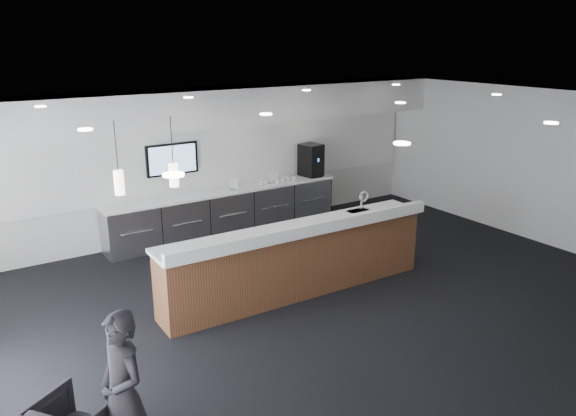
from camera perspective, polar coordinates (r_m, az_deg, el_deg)
ground at (r=8.96m, az=4.64°, el=-9.12°), size 10.00×10.00×0.00m
ceiling at (r=8.10m, az=5.15°, el=10.30°), size 10.00×8.00×0.02m
back_wall at (r=11.71m, az=-7.28°, el=4.87°), size 10.00×0.02×3.00m
right_wall at (r=12.06m, az=24.01°, el=3.89°), size 0.02×8.00×3.00m
soffit_bulkhead at (r=11.12m, az=-6.46°, el=10.27°), size 10.00×0.90×0.70m
alcove_panel at (r=11.66m, az=-7.23°, el=5.33°), size 9.80×0.06×1.40m
back_credenza at (r=11.65m, az=-6.31°, el=-0.35°), size 5.06×0.66×0.95m
wall_tv at (r=11.20m, az=-11.70°, el=4.89°), size 1.05×0.08×0.62m
pendant_left at (r=7.75m, az=-12.93°, el=4.01°), size 0.12×0.12×0.30m
pendant_right at (r=7.55m, az=-17.90°, el=3.26°), size 0.12×0.12×0.30m
ceiling_can_lights at (r=8.10m, az=5.15°, el=10.09°), size 7.00×5.00×0.02m
service_counter at (r=8.89m, az=0.99°, el=-5.20°), size 4.61×0.85×1.49m
coffee_machine at (r=12.53m, az=2.34°, el=4.88°), size 0.48×0.57×0.71m
info_sign_left at (r=11.49m, az=-5.52°, el=2.47°), size 0.17×0.07×0.23m
info_sign_right at (r=11.90m, az=-1.52°, el=3.13°), size 0.19×0.07×0.26m
lounge_guest at (r=5.64m, az=-16.41°, el=-17.53°), size 0.50×0.65×1.61m
cup_0 at (r=12.18m, az=0.59°, el=3.04°), size 0.09×0.09×0.09m
cup_1 at (r=12.10m, az=0.04°, el=2.95°), size 0.13×0.13×0.09m
cup_2 at (r=12.03m, az=-0.52°, el=2.86°), size 0.11×0.11×0.09m
cup_3 at (r=11.96m, az=-1.08°, el=2.77°), size 0.12×0.12×0.09m
cup_4 at (r=11.89m, az=-1.65°, el=2.68°), size 0.13×0.13×0.09m
cup_5 at (r=11.82m, az=-2.23°, el=2.58°), size 0.10×0.10×0.09m
cup_6 at (r=11.75m, az=-2.82°, el=2.49°), size 0.13×0.13×0.09m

